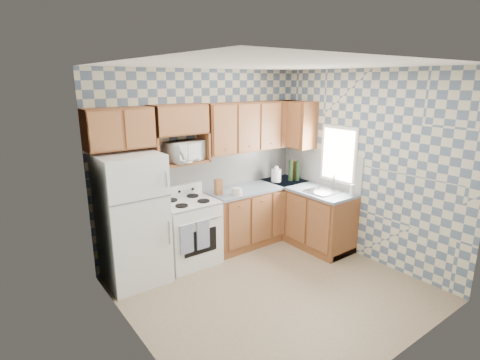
# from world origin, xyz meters

# --- Properties ---
(floor) EXTENTS (3.40, 3.40, 0.00)m
(floor) POSITION_xyz_m (0.00, 0.00, 0.00)
(floor) COLOR #78664C
(floor) RESTS_ON ground
(back_wall) EXTENTS (3.40, 0.02, 2.70)m
(back_wall) POSITION_xyz_m (0.00, 1.60, 1.35)
(back_wall) COLOR slate
(back_wall) RESTS_ON ground
(right_wall) EXTENTS (0.02, 3.20, 2.70)m
(right_wall) POSITION_xyz_m (1.70, 0.00, 1.35)
(right_wall) COLOR slate
(right_wall) RESTS_ON ground
(backsplash_back) EXTENTS (2.60, 0.02, 0.56)m
(backsplash_back) POSITION_xyz_m (0.40, 1.59, 1.20)
(backsplash_back) COLOR silver
(backsplash_back) RESTS_ON back_wall
(backsplash_right) EXTENTS (0.02, 1.60, 0.56)m
(backsplash_right) POSITION_xyz_m (1.69, 0.80, 1.20)
(backsplash_right) COLOR silver
(backsplash_right) RESTS_ON right_wall
(refrigerator) EXTENTS (0.75, 0.70, 1.68)m
(refrigerator) POSITION_xyz_m (-1.27, 1.25, 0.84)
(refrigerator) COLOR white
(refrigerator) RESTS_ON floor
(stove_body) EXTENTS (0.76, 0.65, 0.90)m
(stove_body) POSITION_xyz_m (-0.47, 1.28, 0.45)
(stove_body) COLOR white
(stove_body) RESTS_ON floor
(cooktop) EXTENTS (0.76, 0.65, 0.02)m
(cooktop) POSITION_xyz_m (-0.47, 1.28, 0.91)
(cooktop) COLOR silver
(cooktop) RESTS_ON stove_body
(backguard) EXTENTS (0.76, 0.08, 0.17)m
(backguard) POSITION_xyz_m (-0.47, 1.55, 1.00)
(backguard) COLOR white
(backguard) RESTS_ON cooktop
(dish_towel_left) EXTENTS (0.19, 0.02, 0.40)m
(dish_towel_left) POSITION_xyz_m (-0.69, 0.93, 0.53)
(dish_towel_left) COLOR navy
(dish_towel_left) RESTS_ON stove_body
(dish_towel_right) EXTENTS (0.19, 0.02, 0.40)m
(dish_towel_right) POSITION_xyz_m (-0.44, 0.93, 0.53)
(dish_towel_right) COLOR navy
(dish_towel_right) RESTS_ON stove_body
(base_cabinets_back) EXTENTS (1.75, 0.60, 0.88)m
(base_cabinets_back) POSITION_xyz_m (0.82, 1.30, 0.44)
(base_cabinets_back) COLOR brown
(base_cabinets_back) RESTS_ON floor
(base_cabinets_right) EXTENTS (0.60, 1.60, 0.88)m
(base_cabinets_right) POSITION_xyz_m (1.40, 0.80, 0.44)
(base_cabinets_right) COLOR brown
(base_cabinets_right) RESTS_ON floor
(countertop_back) EXTENTS (1.77, 0.63, 0.04)m
(countertop_back) POSITION_xyz_m (0.82, 1.30, 0.90)
(countertop_back) COLOR slate
(countertop_back) RESTS_ON base_cabinets_back
(countertop_right) EXTENTS (0.63, 1.60, 0.04)m
(countertop_right) POSITION_xyz_m (1.40, 0.80, 0.90)
(countertop_right) COLOR slate
(countertop_right) RESTS_ON base_cabinets_right
(upper_cabinets_back) EXTENTS (1.75, 0.33, 0.74)m
(upper_cabinets_back) POSITION_xyz_m (0.82, 1.44, 1.85)
(upper_cabinets_back) COLOR brown
(upper_cabinets_back) RESTS_ON back_wall
(upper_cabinets_fridge) EXTENTS (0.82, 0.33, 0.50)m
(upper_cabinets_fridge) POSITION_xyz_m (-1.29, 1.44, 1.97)
(upper_cabinets_fridge) COLOR brown
(upper_cabinets_fridge) RESTS_ON back_wall
(upper_cabinets_right) EXTENTS (0.33, 0.70, 0.74)m
(upper_cabinets_right) POSITION_xyz_m (1.53, 1.25, 1.85)
(upper_cabinets_right) COLOR brown
(upper_cabinets_right) RESTS_ON right_wall
(microwave_shelf) EXTENTS (0.80, 0.33, 0.03)m
(microwave_shelf) POSITION_xyz_m (-0.47, 1.44, 1.44)
(microwave_shelf) COLOR brown
(microwave_shelf) RESTS_ON back_wall
(microwave) EXTENTS (0.59, 0.48, 0.28)m
(microwave) POSITION_xyz_m (-0.40, 1.43, 1.59)
(microwave) COLOR white
(microwave) RESTS_ON microwave_shelf
(sink) EXTENTS (0.48, 0.40, 0.03)m
(sink) POSITION_xyz_m (1.40, 0.45, 0.93)
(sink) COLOR #B7B7BC
(sink) RESTS_ON countertop_right
(window) EXTENTS (0.02, 0.66, 0.86)m
(window) POSITION_xyz_m (1.69, 0.45, 1.45)
(window) COLOR white
(window) RESTS_ON right_wall
(bottle_0) EXTENTS (0.07, 0.07, 0.34)m
(bottle_0) POSITION_xyz_m (1.44, 1.21, 1.09)
(bottle_0) COLOR black
(bottle_0) RESTS_ON countertop_back
(bottle_1) EXTENTS (0.07, 0.07, 0.31)m
(bottle_1) POSITION_xyz_m (1.54, 1.15, 1.08)
(bottle_1) COLOR black
(bottle_1) RESTS_ON countertop_back
(bottle_2) EXTENTS (0.07, 0.07, 0.29)m
(bottle_2) POSITION_xyz_m (1.58, 1.25, 1.07)
(bottle_2) COLOR #5A3B12
(bottle_2) RESTS_ON countertop_back
(knife_block) EXTENTS (0.12, 0.12, 0.23)m
(knife_block) POSITION_xyz_m (0.05, 1.28, 1.03)
(knife_block) COLOR brown
(knife_block) RESTS_ON countertop_back
(electric_kettle) EXTENTS (0.16, 0.16, 0.21)m
(electric_kettle) POSITION_xyz_m (1.21, 1.31, 1.02)
(electric_kettle) COLOR white
(electric_kettle) RESTS_ON countertop_back
(food_containers) EXTENTS (0.16, 0.16, 0.11)m
(food_containers) POSITION_xyz_m (0.25, 1.09, 0.97)
(food_containers) COLOR beige
(food_containers) RESTS_ON countertop_back
(soap_bottle) EXTENTS (0.06, 0.06, 0.17)m
(soap_bottle) POSITION_xyz_m (1.56, 0.06, 1.01)
(soap_bottle) COLOR beige
(soap_bottle) RESTS_ON countertop_right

